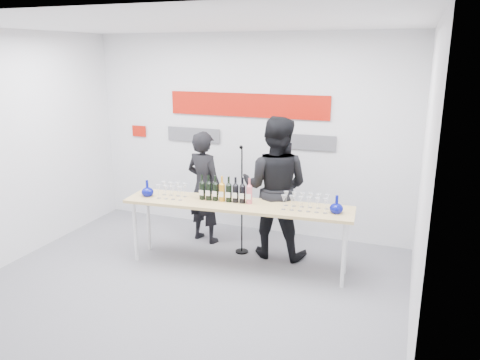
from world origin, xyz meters
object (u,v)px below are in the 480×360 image
(presenter_right, at_px, (275,188))
(mic_stand, at_px, (242,221))
(tasting_table, at_px, (237,208))
(presenter_left, at_px, (204,187))

(presenter_right, height_order, mic_stand, presenter_right)
(tasting_table, xyz_separation_m, mic_stand, (-0.11, 0.45, -0.34))
(tasting_table, height_order, presenter_left, presenter_left)
(tasting_table, bearing_deg, presenter_left, 134.08)
(mic_stand, bearing_deg, presenter_left, 168.10)
(tasting_table, relative_size, presenter_right, 1.53)
(tasting_table, bearing_deg, mic_stand, 98.56)
(presenter_right, bearing_deg, presenter_left, -7.93)
(presenter_left, relative_size, presenter_right, 0.85)
(presenter_right, bearing_deg, tasting_table, 57.49)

